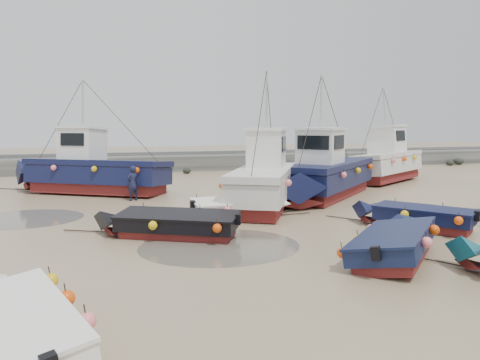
% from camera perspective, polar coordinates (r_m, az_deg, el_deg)
% --- Properties ---
extents(ground, '(120.00, 120.00, 0.00)m').
position_cam_1_polar(ground, '(17.41, 6.81, -6.03)').
color(ground, tan).
rests_on(ground, ground).
extents(seawall, '(60.00, 4.92, 1.50)m').
position_cam_1_polar(seawall, '(38.37, -5.64, 2.15)').
color(seawall, slate).
rests_on(seawall, ground).
extents(puddle_a, '(5.19, 5.19, 0.01)m').
position_cam_1_polar(puddle_a, '(15.11, -2.50, -8.03)').
color(puddle_a, '#635D50').
rests_on(puddle_a, ground).
extents(puddle_b, '(4.13, 4.13, 0.01)m').
position_cam_1_polar(puddle_b, '(22.44, 20.16, -3.43)').
color(puddle_b, '#635D50').
rests_on(puddle_b, ground).
extents(puddle_c, '(4.58, 4.58, 0.01)m').
position_cam_1_polar(puddle_c, '(21.09, -24.69, -4.31)').
color(puddle_c, '#635D50').
rests_on(puddle_c, ground).
extents(puddle_d, '(5.40, 5.40, 0.01)m').
position_cam_1_polar(puddle_d, '(26.33, 3.81, -1.49)').
color(puddle_d, '#635D50').
rests_on(puddle_d, ground).
extents(dinghy_0, '(2.84, 5.99, 1.43)m').
position_cam_1_polar(dinghy_0, '(9.36, -24.86, -14.94)').
color(dinghy_0, maroon).
rests_on(dinghy_0, ground).
extents(dinghy_1, '(5.17, 5.25, 1.43)m').
position_cam_1_polar(dinghy_1, '(14.58, 18.83, -6.80)').
color(dinghy_1, maroon).
rests_on(dinghy_1, ground).
extents(dinghy_4, '(6.13, 3.63, 1.43)m').
position_cam_1_polar(dinghy_4, '(16.39, -8.80, -4.97)').
color(dinghy_4, maroon).
rests_on(dinghy_4, ground).
extents(dinghy_5, '(5.28, 1.96, 1.43)m').
position_cam_1_polar(dinghy_5, '(18.97, -0.22, -3.15)').
color(dinghy_5, maroon).
rests_on(dinghy_5, ground).
extents(dinghy_6, '(4.13, 4.89, 1.43)m').
position_cam_1_polar(dinghy_6, '(18.56, 20.40, -3.87)').
color(dinghy_6, maroon).
rests_on(dinghy_6, ground).
extents(cabin_boat_0, '(10.11, 6.77, 6.22)m').
position_cam_1_polar(cabin_boat_0, '(27.07, -18.07, 1.20)').
color(cabin_boat_0, maroon).
rests_on(cabin_boat_0, ground).
extents(cabin_boat_1, '(5.66, 9.28, 6.22)m').
position_cam_1_polar(cabin_boat_1, '(21.64, 3.15, 0.23)').
color(cabin_boat_1, maroon).
rests_on(cabin_boat_1, ground).
extents(cabin_boat_2, '(8.75, 8.55, 6.22)m').
position_cam_1_polar(cabin_boat_2, '(24.47, 10.07, 0.85)').
color(cabin_boat_2, maroon).
rests_on(cabin_boat_2, ground).
extents(cabin_boat_3, '(8.95, 6.71, 6.22)m').
position_cam_1_polar(cabin_boat_3, '(32.79, 17.62, 2.27)').
color(cabin_boat_3, maroon).
rests_on(cabin_boat_3, ground).
extents(person, '(0.76, 0.71, 1.75)m').
position_cam_1_polar(person, '(24.10, -12.89, -2.47)').
color(person, '#161A34').
rests_on(person, ground).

